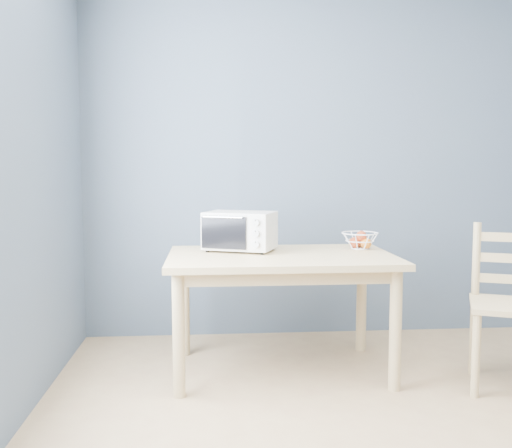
{
  "coord_description": "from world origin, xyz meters",
  "views": [
    {
      "loc": [
        -1.05,
        -2.1,
        1.28
      ],
      "look_at": [
        -0.76,
        1.52,
        0.93
      ],
      "focal_mm": 40.0,
      "sensor_mm": 36.0,
      "label": 1
    }
  ],
  "objects": [
    {
      "name": "toaster_oven",
      "position": [
        -0.87,
        1.58,
        0.88
      ],
      "size": [
        0.51,
        0.43,
        0.26
      ],
      "rotation": [
        0.0,
        0.0,
        -0.38
      ],
      "color": "silver",
      "rests_on": "dining_table"
    },
    {
      "name": "dining_chair",
      "position": [
        0.7,
        1.04,
        0.47
      ],
      "size": [
        0.59,
        0.59,
        0.96
      ],
      "rotation": [
        0.0,
        0.0,
        -0.41
      ],
      "color": "tan",
      "rests_on": "ground"
    },
    {
      "name": "fruit_basket",
      "position": [
        -0.06,
        1.59,
        0.81
      ],
      "size": [
        0.3,
        0.3,
        0.12
      ],
      "rotation": [
        0.0,
        0.0,
        0.27
      ],
      "color": "white",
      "rests_on": "dining_table"
    },
    {
      "name": "room",
      "position": [
        0.0,
        0.0,
        1.3
      ],
      "size": [
        4.01,
        4.51,
        2.61
      ],
      "color": "tan",
      "rests_on": "ground"
    },
    {
      "name": "dining_table",
      "position": [
        -0.61,
        1.4,
        0.65
      ],
      "size": [
        1.4,
        0.9,
        0.75
      ],
      "color": "tan",
      "rests_on": "ground"
    }
  ]
}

